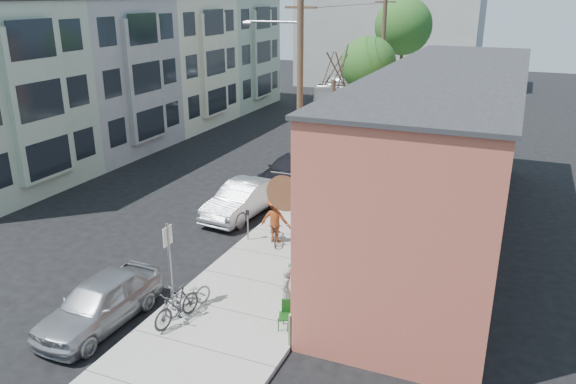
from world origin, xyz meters
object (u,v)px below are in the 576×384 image
at_px(utility_pole_near, 299,87).
at_px(patio_chair_b, 287,316).
at_px(cyclist, 276,219).
at_px(car_3, 325,144).
at_px(sign_post, 169,258).
at_px(car_2, 288,170).
at_px(parking_meter_near, 248,220).
at_px(parked_bike_a, 177,306).
at_px(tree_leafy_mid, 368,65).
at_px(tree_leafy_far, 403,26).
at_px(patio_chair_a, 320,267).
at_px(car_0, 100,302).
at_px(parking_meter_far, 326,158).
at_px(patron_green, 297,267).
at_px(car_1, 242,199).
at_px(tree_bare, 332,131).
at_px(patron_grey, 286,291).
at_px(parked_bike_b, 188,297).
at_px(bus, 347,92).

height_order(utility_pole_near, patio_chair_b, utility_pole_near).
bearing_deg(cyclist, car_3, -80.94).
relative_size(sign_post, car_2, 0.61).
bearing_deg(utility_pole_near, parking_meter_near, -91.62).
xyz_separation_m(utility_pole_near, parked_bike_a, (0.56, -11.02, -4.71)).
height_order(parking_meter_near, tree_leafy_mid, tree_leafy_mid).
bearing_deg(patio_chair_b, cyclist, 95.18).
bearing_deg(parked_bike_a, car_3, 107.58).
bearing_deg(tree_leafy_far, patio_chair_a, -83.26).
bearing_deg(tree_leafy_far, utility_pole_near, -91.19).
distance_m(tree_leafy_far, car_0, 32.20).
bearing_deg(parking_meter_far, sign_post, -89.61).
xyz_separation_m(parking_meter_near, tree_leafy_far, (0.55, 24.68, 6.02)).
height_order(parking_meter_near, patron_green, patron_green).
xyz_separation_m(tree_leafy_mid, car_1, (-2.08, -12.60, -4.54)).
relative_size(utility_pole_near, car_0, 2.30).
relative_size(parking_meter_far, tree_leafy_far, 0.14).
relative_size(tree_bare, patron_green, 2.89).
bearing_deg(patron_green, tree_leafy_mid, -176.42).
distance_m(patron_grey, parked_bike_b, 3.00).
distance_m(patio_chair_b, parked_bike_b, 3.18).
bearing_deg(sign_post, tree_leafy_mid, 88.74).
relative_size(parked_bike_a, bus, 0.17).
bearing_deg(patron_grey, car_2, -168.87).
height_order(car_0, car_1, car_1).
relative_size(cyclist, bus, 0.17).
distance_m(patio_chair_a, car_2, 10.86).
relative_size(patio_chair_a, patio_chair_b, 1.00).
bearing_deg(car_2, car_0, -84.99).
distance_m(parked_bike_b, bus, 32.70).
bearing_deg(parking_meter_far, utility_pole_near, -88.20).
xyz_separation_m(sign_post, car_0, (-1.55, -1.44, -1.09)).
bearing_deg(parking_meter_near, cyclist, 14.63).
relative_size(sign_post, parked_bike_a, 1.55).
relative_size(utility_pole_near, bus, 0.92).
bearing_deg(patio_chair_b, tree_bare, 81.66).
distance_m(parking_meter_far, car_2, 2.36).
distance_m(parked_bike_b, car_1, 8.21).
xyz_separation_m(utility_pole_near, patio_chair_b, (3.70, -10.13, -4.82)).
distance_m(patron_grey, patron_green, 1.32).
relative_size(utility_pole_near, car_1, 2.18).
relative_size(patio_chair_b, car_3, 0.19).
bearing_deg(bus, car_1, -86.58).
bearing_deg(tree_bare, tree_leafy_far, 90.00).
bearing_deg(tree_bare, sign_post, -91.84).
distance_m(patron_green, parked_bike_a, 4.00).
distance_m(car_1, car_3, 10.79).
distance_m(sign_post, parked_bike_b, 1.35).
bearing_deg(sign_post, tree_bare, 88.16).
bearing_deg(parking_meter_far, car_3, 110.43).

